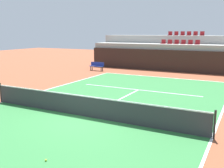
# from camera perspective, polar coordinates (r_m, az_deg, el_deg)

# --- Properties ---
(ground_plane) EXTENTS (80.00, 80.00, 0.00)m
(ground_plane) POSITION_cam_1_polar(r_m,az_deg,el_deg) (12.21, -5.72, -7.02)
(ground_plane) COLOR brown
(court_surface) EXTENTS (11.00, 24.00, 0.01)m
(court_surface) POSITION_cam_1_polar(r_m,az_deg,el_deg) (12.20, -5.73, -6.99)
(court_surface) COLOR #2D7238
(court_surface) RESTS_ON ground_plane
(baseline_far) EXTENTS (11.00, 0.10, 0.00)m
(baseline_far) POSITION_cam_1_polar(r_m,az_deg,el_deg) (22.86, 10.95, 1.41)
(baseline_far) COLOR white
(baseline_far) RESTS_ON court_surface
(sideline_left) EXTENTS (0.10, 24.00, 0.00)m
(sideline_left) POSITION_cam_1_polar(r_m,az_deg,el_deg) (15.77, -22.55, -3.60)
(sideline_left) COLOR white
(sideline_left) RESTS_ON court_surface
(sideline_right) EXTENTS (0.10, 24.00, 0.00)m
(sideline_right) POSITION_cam_1_polar(r_m,az_deg,el_deg) (10.42, 20.72, -10.88)
(sideline_right) COLOR white
(sideline_right) RESTS_ON court_surface
(service_line_far) EXTENTS (8.26, 0.10, 0.00)m
(service_line_far) POSITION_cam_1_polar(r_m,az_deg,el_deg) (17.71, 5.72, -1.25)
(service_line_far) COLOR white
(service_line_far) RESTS_ON court_surface
(centre_service_line) EXTENTS (0.10, 6.40, 0.00)m
(centre_service_line) POSITION_cam_1_polar(r_m,az_deg,el_deg) (14.86, 1.07, -3.60)
(centre_service_line) COLOR white
(centre_service_line) RESTS_ON court_surface
(back_wall) EXTENTS (18.23, 0.30, 2.08)m
(back_wall) POSITION_cam_1_polar(r_m,az_deg,el_deg) (26.40, 13.47, 4.84)
(back_wall) COLOR black
(back_wall) RESTS_ON ground_plane
(stands_tier_lower) EXTENTS (18.23, 2.40, 2.60)m
(stands_tier_lower) POSITION_cam_1_polar(r_m,az_deg,el_deg) (27.68, 14.19, 5.62)
(stands_tier_lower) COLOR #9E9E99
(stands_tier_lower) RESTS_ON ground_plane
(stands_tier_upper) EXTENTS (18.23, 2.40, 3.42)m
(stands_tier_upper) POSITION_cam_1_polar(r_m,az_deg,el_deg) (29.98, 15.32, 6.76)
(stands_tier_upper) COLOR #9E9E99
(stands_tier_upper) RESTS_ON ground_plane
(seating_row_lower) EXTENTS (3.85, 0.44, 0.44)m
(seating_row_lower) POSITION_cam_1_polar(r_m,az_deg,el_deg) (27.68, 14.38, 8.57)
(seating_row_lower) COLOR maroon
(seating_row_lower) RESTS_ON stands_tier_lower
(seating_row_upper) EXTENTS (3.85, 0.44, 0.44)m
(seating_row_upper) POSITION_cam_1_polar(r_m,az_deg,el_deg) (30.00, 15.54, 10.27)
(seating_row_upper) COLOR maroon
(seating_row_upper) RESTS_ON stands_tier_upper
(tennis_net) EXTENTS (11.08, 0.08, 1.07)m
(tennis_net) POSITION_cam_1_polar(r_m,az_deg,el_deg) (12.06, -5.77, -4.72)
(tennis_net) COLOR black
(tennis_net) RESTS_ON court_surface
(player_bench) EXTENTS (1.50, 0.40, 0.85)m
(player_bench) POSITION_cam_1_polar(r_m,az_deg,el_deg) (26.49, -3.27, 3.99)
(player_bench) COLOR navy
(player_bench) RESTS_ON ground_plane
(tennis_ball_1) EXTENTS (0.07, 0.07, 0.07)m
(tennis_ball_1) POSITION_cam_1_polar(r_m,az_deg,el_deg) (8.43, -14.04, -15.61)
(tennis_ball_1) COLOR #CCE033
(tennis_ball_1) RESTS_ON court_surface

